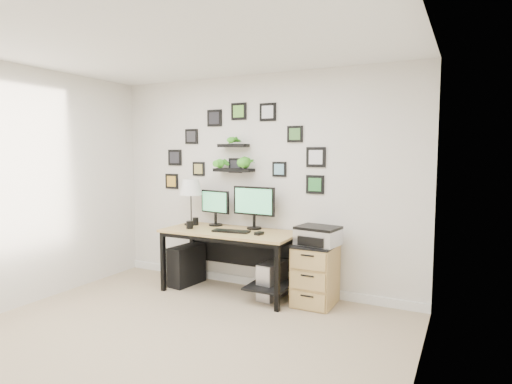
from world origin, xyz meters
The scene contains 14 objects.
room centered at (0.00, 1.98, 0.05)m, with size 4.00×4.00×4.00m.
desk centered at (-0.17, 1.67, 0.63)m, with size 1.60×0.70×0.75m.
monitor_left centered at (-0.53, 1.84, 1.01)m, with size 0.43×0.20×0.44m.
monitor_right centered at (0.01, 1.85, 1.05)m, with size 0.55×0.19×0.51m.
keyboard centered at (-0.14, 1.55, 0.76)m, with size 0.43×0.14×0.02m, color black.
mouse centered at (0.22, 1.55, 0.77)m, with size 0.07×0.10×0.03m, color black.
table_lamp centered at (-0.84, 1.76, 1.21)m, with size 0.28×0.28×0.58m.
mug centered at (-0.70, 1.52, 0.80)m, with size 0.08×0.08×0.09m, color black.
pen_cup centered at (-0.78, 1.76, 0.80)m, with size 0.08×0.08×0.10m, color black.
pc_tower_black centered at (-0.86, 1.67, 0.25)m, with size 0.22×0.49×0.49m, color black.
pc_tower_grey centered at (0.33, 1.69, 0.21)m, with size 0.23×0.44×0.42m.
file_cabinet centered at (0.83, 1.72, 0.34)m, with size 0.43×0.53×0.67m.
printer centered at (0.86, 1.71, 0.77)m, with size 0.48×0.41×0.20m.
wall_decor centered at (-0.28, 1.93, 1.66)m, with size 2.26×0.18×1.10m.
Camera 1 is at (2.31, -2.67, 1.68)m, focal length 30.00 mm.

